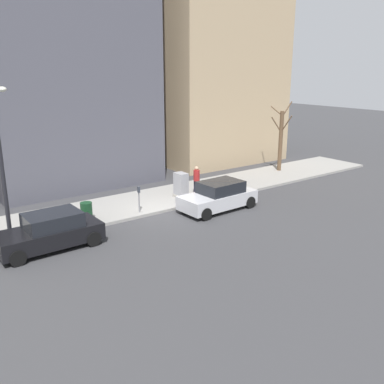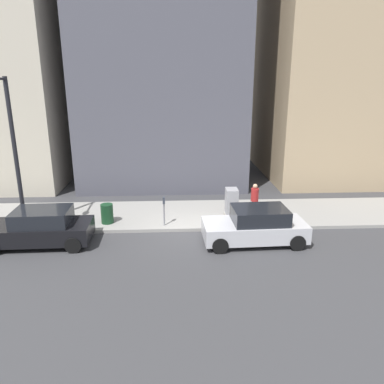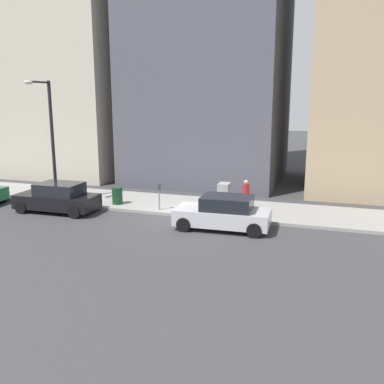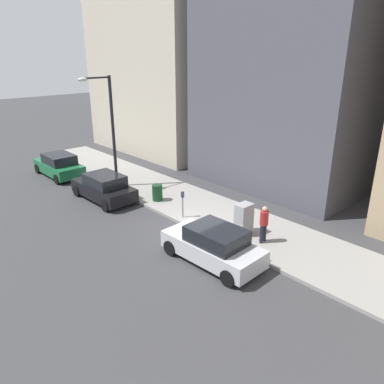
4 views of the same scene
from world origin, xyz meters
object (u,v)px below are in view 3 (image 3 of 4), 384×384
(parked_car_silver, at_px, (224,213))
(office_tower_right, at_px, (65,33))
(parked_car_black, at_px, (58,198))
(trash_bin, at_px, (117,196))
(parking_meter, at_px, (159,194))
(streetlamp, at_px, (49,131))
(pedestrian_near_meter, at_px, (246,194))
(utility_box, at_px, (224,197))

(parked_car_silver, height_order, office_tower_right, office_tower_right)
(parked_car_black, xyz_separation_m, trash_bin, (1.92, -2.39, -0.14))
(parking_meter, bearing_deg, office_tower_right, 48.34)
(trash_bin, distance_m, office_tower_right, 17.49)
(parking_meter, xyz_separation_m, trash_bin, (0.45, 2.64, -0.38))
(streetlamp, height_order, office_tower_right, office_tower_right)
(trash_bin, bearing_deg, pedestrian_near_meter, -86.70)
(utility_box, relative_size, pedestrian_near_meter, 0.86)
(office_tower_right, bearing_deg, pedestrian_near_meter, -121.30)
(parked_car_black, height_order, trash_bin, parked_car_black)
(parking_meter, relative_size, streetlamp, 0.21)
(parked_car_silver, xyz_separation_m, utility_box, (2.57, 0.61, 0.11))
(utility_box, bearing_deg, parking_meter, 104.93)
(parking_meter, xyz_separation_m, streetlamp, (-0.17, 6.24, 3.04))
(parked_car_black, relative_size, streetlamp, 0.65)
(streetlamp, distance_m, office_tower_right, 14.31)
(office_tower_right, bearing_deg, trash_bin, -137.37)
(parked_car_silver, xyz_separation_m, office_tower_right, (12.63, 16.07, 10.03))
(parking_meter, relative_size, pedestrian_near_meter, 0.81)
(trash_bin, relative_size, office_tower_right, 0.04)
(parked_car_silver, relative_size, parking_meter, 3.16)
(streetlamp, relative_size, office_tower_right, 0.30)
(parked_car_black, bearing_deg, parking_meter, -74.85)
(streetlamp, relative_size, pedestrian_near_meter, 3.92)
(parked_car_silver, xyz_separation_m, parked_car_black, (0.24, 8.83, 0.00))
(parking_meter, xyz_separation_m, pedestrian_near_meter, (0.85, -4.28, 0.11))
(streetlamp, bearing_deg, parked_car_black, -137.02)
(parked_car_silver, distance_m, streetlamp, 10.68)
(streetlamp, bearing_deg, office_tower_right, 28.54)
(trash_bin, xyz_separation_m, office_tower_right, (10.47, 9.64, 10.17))
(utility_box, bearing_deg, trash_bin, 93.93)
(pedestrian_near_meter, bearing_deg, parked_car_silver, -17.36)
(utility_box, bearing_deg, parked_car_black, 105.80)
(pedestrian_near_meter, bearing_deg, parking_meter, -85.49)
(utility_box, distance_m, streetlamp, 10.00)
(parked_car_black, xyz_separation_m, parking_meter, (1.47, -5.03, 0.24))
(streetlamp, bearing_deg, parking_meter, -88.47)
(parked_car_black, distance_m, parking_meter, 5.24)
(parked_car_black, distance_m, trash_bin, 3.07)
(parked_car_silver, distance_m, parked_car_black, 8.83)
(utility_box, bearing_deg, office_tower_right, 56.93)
(utility_box, xyz_separation_m, pedestrian_near_meter, (-0.00, -1.10, 0.24))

